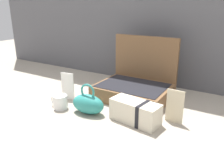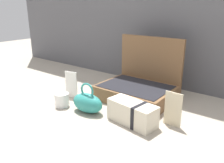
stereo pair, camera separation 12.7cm
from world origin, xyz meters
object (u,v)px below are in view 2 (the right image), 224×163
object	(u,v)px
poster_card_right	(71,85)
info_card_left	(173,109)
open_suitcase	(139,86)
cream_toiletry_bag	(133,113)
coffee_mug	(62,100)
teal_pouch_handbag	(88,103)

from	to	relation	value
poster_card_right	info_card_left	bearing A→B (deg)	-6.88
open_suitcase	cream_toiletry_bag	distance (m)	0.35
open_suitcase	coffee_mug	world-z (taller)	open_suitcase
cream_toiletry_bag	info_card_left	size ratio (longest dim) A/B	1.53
cream_toiletry_bag	info_card_left	bearing A→B (deg)	31.01
teal_pouch_handbag	info_card_left	bearing A→B (deg)	18.72
info_card_left	coffee_mug	bearing A→B (deg)	-161.77
open_suitcase	cream_toiletry_bag	size ratio (longest dim) A/B	1.67
coffee_mug	info_card_left	xyz separation A→B (m)	(0.62, 0.18, 0.05)
info_card_left	poster_card_right	world-z (taller)	info_card_left
info_card_left	poster_card_right	size ratio (longest dim) A/B	1.01
coffee_mug	teal_pouch_handbag	bearing A→B (deg)	10.53
teal_pouch_handbag	poster_card_right	world-z (taller)	same
coffee_mug	open_suitcase	bearing A→B (deg)	52.77
open_suitcase	cream_toiletry_bag	bearing A→B (deg)	-64.01
open_suitcase	info_card_left	xyz separation A→B (m)	(0.32, -0.21, 0.01)
coffee_mug	poster_card_right	xyz separation A→B (m)	(-0.05, 0.13, 0.05)
cream_toiletry_bag	poster_card_right	bearing A→B (deg)	174.34
teal_pouch_handbag	open_suitcase	bearing A→B (deg)	71.80
info_card_left	teal_pouch_handbag	bearing A→B (deg)	-159.46
teal_pouch_handbag	poster_card_right	xyz separation A→B (m)	(-0.24, 0.10, 0.03)
open_suitcase	coffee_mug	bearing A→B (deg)	-127.23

